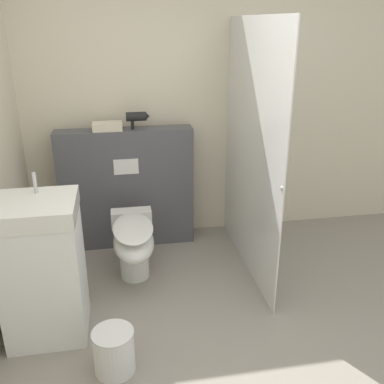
# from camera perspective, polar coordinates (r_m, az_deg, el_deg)

# --- Properties ---
(ground_plane) EXTENTS (12.00, 12.00, 0.00)m
(ground_plane) POSITION_cam_1_polar(r_m,az_deg,el_deg) (2.87, 2.95, -22.97)
(ground_plane) COLOR gray
(wall_back) EXTENTS (8.00, 0.06, 2.50)m
(wall_back) POSITION_cam_1_polar(r_m,az_deg,el_deg) (4.09, -3.06, 10.91)
(wall_back) COLOR beige
(wall_back) RESTS_ON ground_plane
(partition_panel) EXTENTS (1.23, 0.21, 1.13)m
(partition_panel) POSITION_cam_1_polar(r_m,az_deg,el_deg) (4.05, -8.63, 0.47)
(partition_panel) COLOR #4C4C51
(partition_panel) RESTS_ON ground_plane
(shower_glass) EXTENTS (0.04, 1.49, 2.07)m
(shower_glass) POSITION_cam_1_polar(r_m,az_deg,el_deg) (3.52, 7.84, 5.29)
(shower_glass) COLOR silver
(shower_glass) RESTS_ON ground_plane
(toilet) EXTENTS (0.35, 0.70, 0.52)m
(toilet) POSITION_cam_1_polar(r_m,az_deg,el_deg) (3.54, -7.79, -6.77)
(toilet) COLOR white
(toilet) RESTS_ON ground_plane
(sink_vanity) EXTENTS (0.52, 0.49, 1.12)m
(sink_vanity) POSITION_cam_1_polar(r_m,az_deg,el_deg) (3.05, -19.22, -9.63)
(sink_vanity) COLOR white
(sink_vanity) RESTS_ON ground_plane
(hair_drier) EXTENTS (0.21, 0.08, 0.15)m
(hair_drier) POSITION_cam_1_polar(r_m,az_deg,el_deg) (3.84, -7.34, 9.90)
(hair_drier) COLOR black
(hair_drier) RESTS_ON partition_panel
(folded_towel) EXTENTS (0.26, 0.16, 0.07)m
(folded_towel) POSITION_cam_1_polar(r_m,az_deg,el_deg) (3.86, -11.21, 8.58)
(folded_towel) COLOR beige
(folded_towel) RESTS_ON partition_panel
(waste_bin) EXTENTS (0.26, 0.26, 0.29)m
(waste_bin) POSITION_cam_1_polar(r_m,az_deg,el_deg) (2.83, -10.36, -20.15)
(waste_bin) COLOR silver
(waste_bin) RESTS_ON ground_plane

